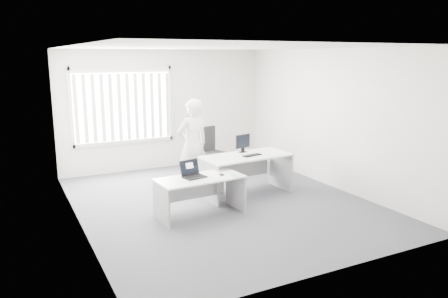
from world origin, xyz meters
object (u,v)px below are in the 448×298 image
desk_near (200,188)px  monitor (243,143)px  office_chair (212,159)px  desk_far (246,166)px  person (193,145)px  laptop (195,170)px

desk_near → monitor: size_ratio=4.20×
office_chair → monitor: bearing=-108.7°
desk_near → office_chair: bearing=56.3°
desk_near → desk_far: bearing=23.2°
office_chair → person: 1.39m
laptop → monitor: monitor is taller
desk_near → monitor: bearing=30.4°
laptop → desk_near: bearing=-29.8°
person → laptop: bearing=60.6°
monitor → office_chair: bearing=76.0°
desk_far → person: size_ratio=0.96×
desk_far → laptop: laptop is taller
desk_near → laptop: size_ratio=4.19×
desk_far → laptop: size_ratio=4.94×
person → laptop: person is taller
person → monitor: 1.00m
desk_near → laptop: bearing=157.5°
desk_far → person: (-0.78, 0.81, 0.35)m
office_chair → laptop: 2.79m
person → monitor: (0.84, -0.55, 0.05)m
person → monitor: size_ratio=5.13×
desk_far → monitor: (0.06, 0.26, 0.40)m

